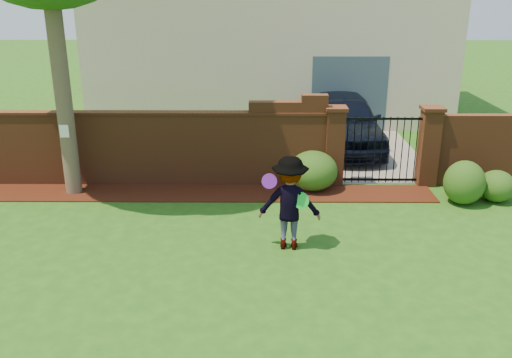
{
  "coord_description": "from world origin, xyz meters",
  "views": [
    {
      "loc": [
        0.65,
        -8.34,
        4.51
      ],
      "look_at": [
        0.58,
        1.4,
        1.05
      ],
      "focal_mm": 38.52,
      "sensor_mm": 36.0,
      "label": 1
    }
  ],
  "objects_px": {
    "man": "(289,204)",
    "frisbee_purple": "(269,181)",
    "frisbee_green": "(301,200)",
    "car": "(346,123)"
  },
  "relations": [
    {
      "from": "car",
      "to": "frisbee_purple",
      "type": "height_order",
      "value": "car"
    },
    {
      "from": "frisbee_purple",
      "to": "frisbee_green",
      "type": "xyz_separation_m",
      "value": [
        0.55,
        -0.04,
        -0.34
      ]
    },
    {
      "from": "man",
      "to": "frisbee_green",
      "type": "bearing_deg",
      "value": 147.76
    },
    {
      "from": "car",
      "to": "frisbee_green",
      "type": "bearing_deg",
      "value": -106.66
    },
    {
      "from": "man",
      "to": "frisbee_green",
      "type": "relative_size",
      "value": 5.74
    },
    {
      "from": "car",
      "to": "frisbee_purple",
      "type": "bearing_deg",
      "value": -111.25
    },
    {
      "from": "frisbee_purple",
      "to": "man",
      "type": "bearing_deg",
      "value": 16.6
    },
    {
      "from": "frisbee_purple",
      "to": "frisbee_green",
      "type": "height_order",
      "value": "frisbee_purple"
    },
    {
      "from": "man",
      "to": "frisbee_purple",
      "type": "height_order",
      "value": "man"
    },
    {
      "from": "car",
      "to": "frisbee_green",
      "type": "distance_m",
      "value": 6.61
    }
  ]
}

